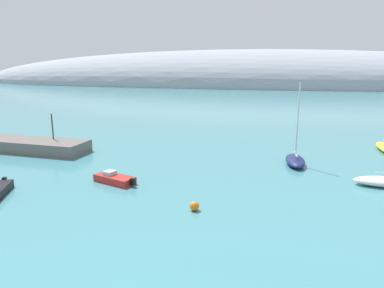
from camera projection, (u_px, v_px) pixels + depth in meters
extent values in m
cube|color=#66605B|center=(25.00, 145.00, 48.83)|extent=(18.33, 5.78, 1.60)
ellipsoid|color=#999EA8|center=(245.00, 85.00, 196.30)|extent=(338.15, 71.81, 38.57)
ellipsoid|color=navy|center=(295.00, 161.00, 42.03)|extent=(2.61, 5.75, 0.98)
cylinder|color=silver|center=(298.00, 120.00, 40.95)|extent=(0.17, 0.17, 8.74)
cube|color=silver|center=(296.00, 154.00, 41.60)|extent=(0.31, 2.52, 0.10)
cube|color=black|center=(5.00, 181.00, 34.61)|extent=(0.50, 0.55, 0.68)
cube|color=red|center=(115.00, 179.00, 35.71)|extent=(4.66, 3.07, 0.72)
cube|color=black|center=(133.00, 182.00, 34.39)|extent=(0.53, 0.49, 0.65)
cube|color=#B2B7C1|center=(110.00, 173.00, 35.93)|extent=(1.33, 1.33, 0.40)
sphere|color=orange|center=(194.00, 206.00, 28.90)|extent=(0.78, 0.78, 0.78)
cylinder|color=black|center=(52.00, 127.00, 48.27)|extent=(0.16, 0.16, 3.39)
sphere|color=#EAEACC|center=(51.00, 113.00, 47.86)|extent=(0.36, 0.36, 0.36)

